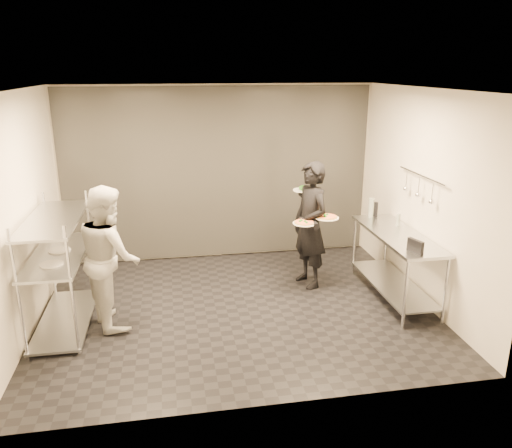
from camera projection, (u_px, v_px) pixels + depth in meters
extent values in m
cube|color=black|center=(237.00, 309.00, 6.58)|extent=(5.00, 4.00, 0.00)
cube|color=silver|center=(234.00, 89.00, 5.73)|extent=(5.00, 4.00, 0.00)
cube|color=beige|center=(219.00, 174.00, 8.04)|extent=(5.00, 0.00, 2.80)
cube|color=beige|center=(267.00, 268.00, 4.28)|extent=(5.00, 0.00, 2.80)
cube|color=beige|center=(21.00, 217.00, 5.74)|extent=(0.00, 4.00, 2.80)
cube|color=beige|center=(423.00, 198.00, 6.57)|extent=(0.00, 4.00, 2.80)
cube|color=white|center=(219.00, 174.00, 8.01)|extent=(4.90, 0.04, 2.74)
cylinder|color=silver|center=(18.00, 296.00, 5.23)|extent=(0.04, 0.04, 1.50)
cylinder|color=silver|center=(50.00, 246.00, 6.68)|extent=(0.04, 0.04, 1.50)
cylinder|color=silver|center=(72.00, 292.00, 5.32)|extent=(0.04, 0.04, 1.50)
cylinder|color=silver|center=(91.00, 244.00, 6.77)|extent=(0.04, 0.04, 1.50)
cube|color=#A6ABB0|center=(66.00, 319.00, 6.21)|extent=(0.60, 1.60, 0.03)
cube|color=#A6ABB0|center=(58.00, 255.00, 5.95)|extent=(0.60, 1.60, 0.03)
cube|color=#A6ABB0|center=(53.00, 219.00, 5.82)|extent=(0.60, 1.60, 0.03)
cylinder|color=white|center=(52.00, 264.00, 5.62)|extent=(0.26, 0.26, 0.01)
cylinder|color=white|center=(59.00, 250.00, 6.04)|extent=(0.26, 0.26, 0.01)
cylinder|color=silver|center=(406.00, 294.00, 5.96)|extent=(0.04, 0.04, 0.90)
cylinder|color=silver|center=(354.00, 246.00, 7.57)|extent=(0.04, 0.04, 0.90)
cylinder|color=silver|center=(446.00, 291.00, 6.04)|extent=(0.04, 0.04, 0.90)
cylinder|color=silver|center=(386.00, 244.00, 7.66)|extent=(0.04, 0.04, 0.90)
cube|color=#A6ABB0|center=(393.00, 284.00, 6.89)|extent=(0.57, 1.71, 0.03)
cube|color=#A6ABB0|center=(397.00, 235.00, 6.67)|extent=(0.60, 1.80, 0.04)
cylinder|color=silver|center=(421.00, 175.00, 6.47)|extent=(0.02, 1.20, 0.02)
cylinder|color=silver|center=(433.00, 192.00, 6.18)|extent=(0.01, 0.01, 0.22)
sphere|color=silver|center=(432.00, 202.00, 6.22)|extent=(0.07, 0.07, 0.07)
cylinder|color=silver|center=(419.00, 185.00, 6.51)|extent=(0.01, 0.01, 0.22)
sphere|color=silver|center=(418.00, 195.00, 6.55)|extent=(0.07, 0.07, 0.07)
cylinder|color=silver|center=(407.00, 180.00, 6.84)|extent=(0.01, 0.01, 0.22)
sphere|color=silver|center=(406.00, 189.00, 6.88)|extent=(0.07, 0.07, 0.07)
imported|color=black|center=(310.00, 225.00, 7.06)|extent=(0.61, 0.76, 1.81)
imported|color=beige|center=(110.00, 256.00, 6.01)|extent=(0.90, 1.02, 1.74)
cylinder|color=white|center=(304.00, 223.00, 6.77)|extent=(0.32, 0.32, 0.01)
cylinder|color=#B28B40|center=(304.00, 222.00, 6.77)|extent=(0.28, 0.28, 0.02)
cylinder|color=#B93418|center=(304.00, 222.00, 6.77)|extent=(0.25, 0.25, 0.01)
sphere|color=#155C15|center=(304.00, 221.00, 6.76)|extent=(0.04, 0.04, 0.04)
cylinder|color=white|center=(327.00, 218.00, 6.84)|extent=(0.33, 0.33, 0.01)
cylinder|color=#B28B40|center=(327.00, 217.00, 6.84)|extent=(0.29, 0.29, 0.02)
cylinder|color=#B93418|center=(327.00, 216.00, 6.84)|extent=(0.26, 0.26, 0.01)
sphere|color=#155C15|center=(327.00, 216.00, 6.83)|extent=(0.04, 0.04, 0.04)
cylinder|color=white|center=(303.00, 190.00, 7.18)|extent=(0.31, 0.31, 0.01)
ellipsoid|color=#1E5D17|center=(304.00, 188.00, 7.17)|extent=(0.13, 0.13, 0.07)
cube|color=black|center=(415.00, 246.00, 5.94)|extent=(0.11, 0.24, 0.17)
cylinder|color=gray|center=(371.00, 208.00, 7.37)|extent=(0.08, 0.08, 0.28)
cylinder|color=gray|center=(398.00, 220.00, 6.96)|extent=(0.05, 0.05, 0.17)
cylinder|color=black|center=(376.00, 209.00, 7.39)|extent=(0.06, 0.06, 0.22)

